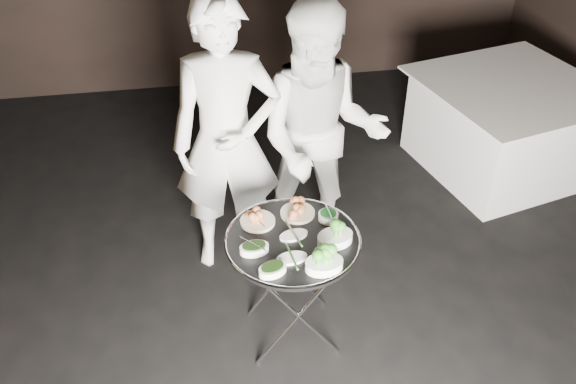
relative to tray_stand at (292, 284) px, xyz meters
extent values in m
cube|color=black|center=(-0.02, -0.05, -0.43)|extent=(6.00, 7.00, 0.05)
cylinder|color=silver|center=(0.00, -0.19, -0.05)|extent=(0.50, 0.02, 0.73)
cylinder|color=silver|center=(0.00, -0.19, -0.05)|extent=(0.50, 0.02, 0.73)
cylinder|color=silver|center=(0.00, 0.19, -0.05)|extent=(0.50, 0.02, 0.73)
cylinder|color=silver|center=(0.00, 0.19, -0.05)|extent=(0.50, 0.02, 0.73)
cylinder|color=silver|center=(-0.21, 0.00, 0.29)|extent=(0.02, 0.42, 0.02)
cylinder|color=silver|center=(0.21, 0.00, 0.29)|extent=(0.02, 0.42, 0.02)
cylinder|color=black|center=(0.00, 0.00, 0.32)|extent=(0.72, 0.72, 0.03)
torus|color=silver|center=(0.00, 0.00, 0.34)|extent=(0.73, 0.73, 0.02)
cylinder|color=beige|center=(-0.17, 0.17, 0.35)|extent=(0.19, 0.19, 0.02)
cylinder|color=beige|center=(0.06, 0.21, 0.35)|extent=(0.19, 0.19, 0.02)
cylinder|color=white|center=(0.22, 0.13, 0.36)|extent=(0.11, 0.11, 0.04)
cylinder|color=silver|center=(-0.18, 0.16, 0.38)|extent=(0.08, 0.16, 0.01)
cylinder|color=silver|center=(0.05, 0.21, 0.38)|extent=(0.10, 0.16, 0.01)
cylinder|color=silver|center=(0.23, 0.13, 0.38)|extent=(0.02, 0.18, 0.01)
cylinder|color=silver|center=(-0.22, -0.05, 0.38)|extent=(0.13, 0.13, 0.01)
cylinder|color=silver|center=(0.22, -0.05, 0.38)|extent=(0.14, 0.12, 0.01)
cylinder|color=silver|center=(0.00, 0.01, 0.38)|extent=(0.03, 0.18, 0.01)
imported|color=white|center=(-0.27, 0.76, 0.51)|extent=(0.70, 0.49, 1.84)
imported|color=white|center=(0.31, 0.78, 0.47)|extent=(0.97, 0.82, 1.76)
cube|color=white|center=(2.01, 1.50, -0.04)|extent=(1.16, 1.16, 0.73)
cube|color=white|center=(2.01, 1.50, 0.33)|extent=(1.31, 1.31, 0.02)
camera|label=1|loc=(-0.43, -2.42, 2.47)|focal=38.00mm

